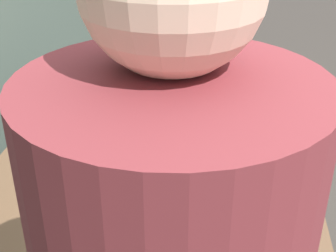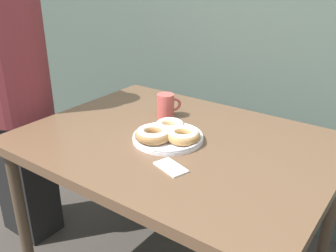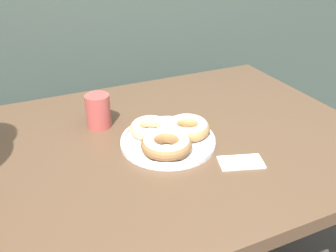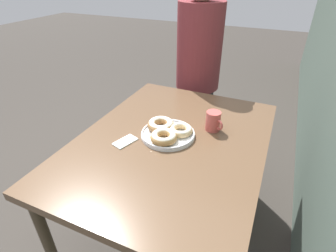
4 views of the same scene
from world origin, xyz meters
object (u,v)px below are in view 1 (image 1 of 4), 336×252
Objects in this scene: coffee_mug at (93,148)px; dining_table at (160,158)px; napkin at (225,125)px; donut_plate at (169,135)px.

dining_table is at bearing -43.82° from coffee_mug.
coffee_mug is 0.47m from napkin.
coffee_mug is (-0.17, 0.17, 0.13)m from dining_table.
donut_plate is at bearing 128.74° from napkin.
donut_plate is (-0.02, -0.03, 0.10)m from dining_table.
donut_plate is 2.23× the size of napkin.
dining_table is 11.36× the size of coffee_mug.
coffee_mug is (-0.15, 0.20, 0.03)m from donut_plate.
coffee_mug reaches higher than napkin.
donut_plate reaches higher than napkin.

